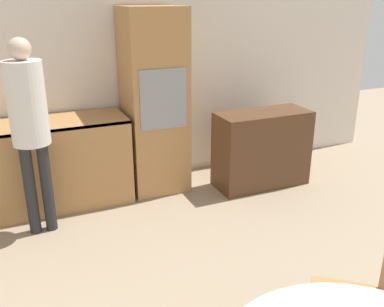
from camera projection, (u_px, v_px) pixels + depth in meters
The scene contains 5 objects.
wall_back at pixel (107, 68), 4.51m from camera, with size 7.08×0.05×2.60m.
oven_unit at pixel (154, 102), 4.49m from camera, with size 0.60×0.59×1.93m.
sideboard at pixel (262, 149), 4.74m from camera, with size 1.03×0.45×0.84m.
chair_far_right at pixel (366, 300), 2.31m from camera, with size 0.56×0.56×0.84m.
person_standing at pixel (29, 117), 3.54m from camera, with size 0.31×0.31×1.72m.
Camera 1 is at (-0.98, 0.75, 2.03)m, focal length 40.00 mm.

